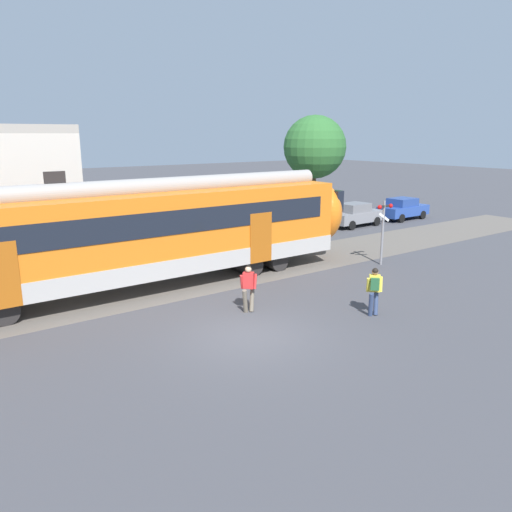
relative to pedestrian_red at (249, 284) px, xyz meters
name	(u,v)px	position (x,y,z in m)	size (l,w,h in m)	color
ground_plane	(249,336)	(-1.22, -1.75, -0.99)	(160.00, 160.00, 0.00)	#424247
pedestrian_red	(249,284)	(0.00, 0.00, 0.00)	(0.69, 0.50, 1.67)	#6B6051
pedestrian_yellow	(374,288)	(3.18, -2.77, 0.00)	(0.68, 0.50, 1.67)	navy
parked_car_tan	(299,221)	(10.41, 9.47, -0.21)	(4.00, 1.76, 1.54)	tan
parked_car_grey	(355,215)	(15.19, 9.34, -0.21)	(4.07, 1.89, 1.54)	gray
parked_car_blue	(403,209)	(20.00, 9.23, -0.21)	(4.05, 1.86, 1.54)	#284799
crossing_signal	(384,222)	(8.73, 1.60, 1.02)	(0.96, 0.22, 3.00)	gray
street_tree_right	(315,147)	(14.50, 12.72, 4.10)	(4.31, 4.31, 7.26)	brown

